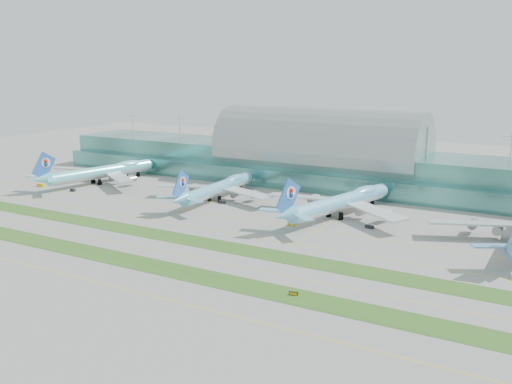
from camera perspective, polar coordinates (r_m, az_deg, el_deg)
The scene contains 18 objects.
ground at distance 222.79m, azimuth -7.02°, elevation -4.93°, with size 700.00×700.00×0.00m, color gray.
terminal at distance 329.16m, azimuth 6.36°, elevation 3.31°, with size 340.00×69.10×36.00m.
grass_strip_near at distance 202.21m, azimuth -11.77°, elevation -6.93°, with size 420.00×12.00×0.08m, color #2D591E.
grass_strip_far at distance 224.31m, azimuth -6.72°, elevation -4.79°, with size 420.00×12.00×0.08m, color #2D591E.
taxiline_a at distance 188.71m, azimuth -15.80°, elevation -8.59°, with size 420.00×0.35×0.01m, color yellow.
taxiline_b at distance 212.30m, azimuth -9.28°, elevation -5.89°, with size 420.00×0.35×0.01m, color yellow.
taxiline_c at distance 236.82m, azimuth -4.43°, elevation -3.81°, with size 420.00×0.35×0.01m, color yellow.
taxiline_d at distance 254.64m, azimuth -1.67°, elevation -2.61°, with size 420.00×0.35×0.01m, color yellow.
airliner_a at distance 341.16m, azimuth -15.08°, elevation 2.03°, with size 70.34×80.88×22.41m.
airliner_b at distance 288.70m, azimuth -3.76°, elevation 0.48°, with size 66.31×75.30×20.73m.
airliner_c at distance 258.57m, azimuth 8.55°, elevation -0.90°, with size 71.26×82.26×22.95m.
gse_a at distance 342.44m, azimuth -20.73°, elevation 0.66°, with size 3.96×1.95×1.78m, color #E8B60D.
gse_b at distance 323.78m, azimuth -17.85°, elevation 0.18°, with size 3.04×1.51×1.30m, color black.
gse_c at distance 285.43m, azimuth -7.53°, elevation -0.91°, with size 3.28×1.72×1.44m, color black.
gse_d at distance 281.77m, azimuth -3.39°, elevation -0.99°, with size 3.15×1.50×1.47m, color black.
gse_e at distance 243.13m, azimuth 3.56°, elevation -3.20°, with size 3.15×1.55×1.33m, color gold.
gse_f at distance 243.15m, azimuth 11.28°, elevation -3.43°, with size 3.45×1.76×1.30m, color black.
taxiway_sign_east at distance 171.43m, azimuth 3.77°, elevation -10.10°, with size 2.76×0.90×1.17m.
Camera 1 is at (127.65, -170.09, 66.41)m, focal length 40.00 mm.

